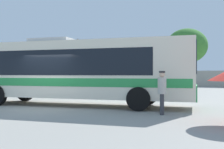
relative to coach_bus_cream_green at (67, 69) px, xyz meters
The scene contains 10 objects.
ground_plane 8.61m from the coach_bus_cream_green, 91.19° to the left, with size 300.00×300.00×0.00m, color gray.
perimeter_wall 23.45m from the coach_bus_cream_green, 90.43° to the left, with size 80.00×0.30×1.98m, color #9E998C.
coach_bus_cream_green is the anchor object (origin of this frame).
attendant_by_bus_door 5.53m from the coach_bus_cream_green, 13.28° to the right, with size 0.40×0.40×1.71m.
parked_car_leftmost_dark_blue 26.10m from the coach_bus_cream_green, 128.04° to the left, with size 4.32×2.06×1.53m.
parked_car_second_maroon 22.31m from the coach_bus_cream_green, 118.28° to the left, with size 4.43×2.24×1.52m.
utility_pole_near 29.72m from the coach_bus_cream_green, 120.97° to the left, with size 1.80×0.29×7.14m.
roadside_tree_left 32.43m from the coach_bus_cream_green, 113.70° to the left, with size 3.77×3.77×6.55m.
roadside_tree_midleft 30.50m from the coach_bus_cream_green, 93.00° to the left, with size 3.26×3.26×4.76m.
roadside_tree_midright 28.60m from the coach_bus_cream_green, 87.57° to the left, with size 5.85×5.85×8.07m.
Camera 1 is at (8.23, -10.18, 1.60)m, focal length 43.98 mm.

